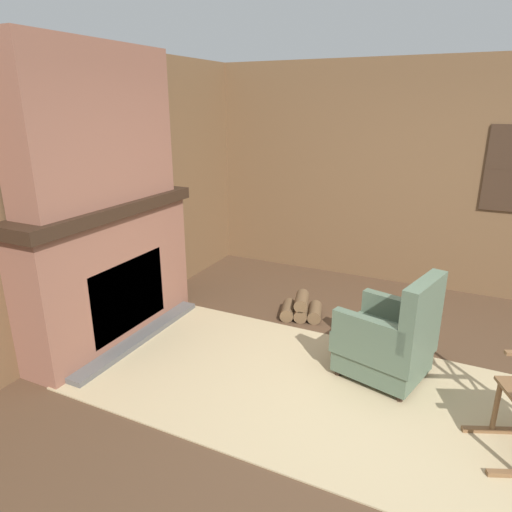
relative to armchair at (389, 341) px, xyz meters
name	(u,v)px	position (x,y,z in m)	size (l,w,h in m)	color
ground_plane	(363,401)	(-0.10, -0.40, -0.35)	(14.00, 14.00, 0.00)	#4C3523
wood_panel_wall_left	(83,199)	(-2.79, -0.40, 1.00)	(0.06, 5.93, 2.70)	brown
wood_panel_wall_back	(427,178)	(-0.07, 2.29, 1.01)	(5.93, 0.09, 2.70)	brown
fireplace_hearth	(112,272)	(-2.54, -0.40, 0.32)	(0.63, 1.98, 1.34)	brown
chimney_breast	(95,126)	(-2.55, -0.40, 1.66)	(0.37, 1.66, 1.34)	brown
area_rug	(305,387)	(-0.56, -0.43, -0.34)	(3.74, 1.85, 0.01)	tan
armchair	(389,341)	(0.00, 0.00, 0.00)	(0.81, 0.75, 0.94)	#516651
firewood_stack	(301,309)	(-1.04, 0.76, -0.25)	(0.50, 0.43, 0.26)	brown
oil_lamp_vase	(41,204)	(-2.59, -1.01, 1.09)	(0.10, 0.10, 0.29)	#B24C42
storage_case	(141,185)	(-2.59, 0.19, 1.06)	(0.15, 0.20, 0.14)	black
decorative_plate_on_mantel	(94,190)	(-2.61, -0.43, 1.11)	(0.06, 0.24, 0.23)	#336093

